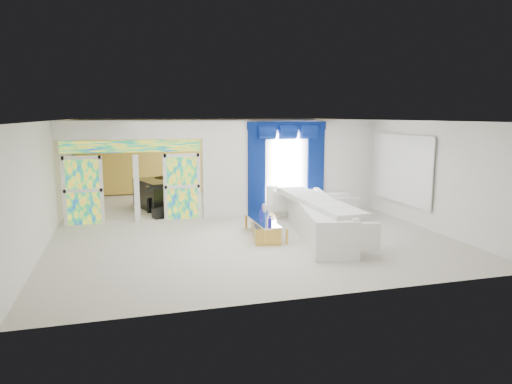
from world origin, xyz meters
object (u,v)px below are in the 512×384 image
object	(u,v)px
coffee_table	(265,228)
console_table	(281,210)
grand_piano	(163,194)
armchair	(340,206)
white_sofa	(317,219)

from	to	relation	value
coffee_table	console_table	distance (m)	2.57
grand_piano	coffee_table	bearing A→B (deg)	-82.82
armchair	white_sofa	bearing A→B (deg)	148.49
coffee_table	grand_piano	bearing A→B (deg)	115.63
grand_piano	armchair	bearing A→B (deg)	-47.96
coffee_table	console_table	xyz separation A→B (m)	(1.21, 2.26, -0.02)
coffee_table	armchair	xyz separation A→B (m)	(2.98, 1.73, 0.13)
console_table	white_sofa	bearing A→B (deg)	-86.87
console_table	grand_piano	distance (m)	4.24
coffee_table	grand_piano	xyz separation A→B (m)	(-2.25, 4.69, 0.27)
coffee_table	armchair	bearing A→B (deg)	30.20
white_sofa	armchair	distance (m)	2.61
coffee_table	console_table	size ratio (longest dim) A/B	1.66
coffee_table	armchair	distance (m)	3.45
armchair	grand_piano	distance (m)	6.01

